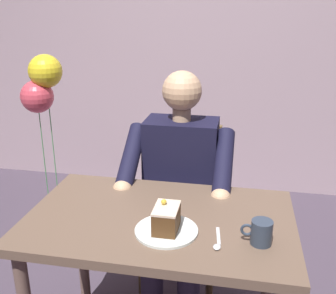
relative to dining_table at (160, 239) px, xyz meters
name	(u,v)px	position (x,y,z in m)	size (l,w,h in m)	color
cafe_rear_panel	(211,6)	(0.00, -1.93, 0.87)	(6.40, 0.12, 3.00)	#AC929E
dining_table	(160,239)	(0.00, 0.00, 0.00)	(1.03, 0.64, 0.73)	brown
chair	(183,199)	(0.00, -0.62, -0.14)	(0.42, 0.42, 0.89)	brown
seated_person	(178,190)	(0.00, -0.45, 0.00)	(0.53, 0.58, 1.21)	black
dessert_plate	(166,231)	(-0.05, 0.10, 0.11)	(0.23, 0.23, 0.01)	white
cake_slice	(166,218)	(-0.05, 0.10, 0.16)	(0.09, 0.12, 0.11)	#54341A
coffee_cup	(261,232)	(-0.38, 0.12, 0.15)	(0.11, 0.07, 0.09)	#2F3A4B
dessert_spoon	(218,242)	(-0.23, 0.14, 0.10)	(0.03, 0.14, 0.01)	silver
balloon_display	(44,105)	(0.96, -0.95, 0.27)	(0.27, 0.23, 1.22)	#B2C1C6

